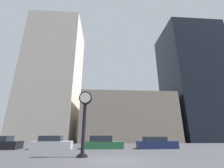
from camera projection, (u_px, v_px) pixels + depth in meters
name	position (u px, v px, depth m)	size (l,w,h in m)	color
ground_plane	(114.00, 161.00, 8.98)	(200.00, 200.00, 0.00)	#38383D
building_tall_tower	(54.00, 78.00, 35.35)	(11.19, 12.00, 28.26)	beige
building_storefront_row	(126.00, 119.00, 33.54)	(19.32, 12.00, 9.74)	gray
building_glass_modern	(193.00, 81.00, 37.72)	(13.16, 12.00, 28.53)	black
street_clock	(85.00, 114.00, 11.41)	(0.98, 0.79, 4.83)	black
car_black	(0.00, 144.00, 16.05)	(3.98, 1.96, 1.36)	black
car_silver	(52.00, 143.00, 16.44)	(4.23, 1.90, 1.38)	#BCBCC1
car_green	(102.00, 143.00, 16.90)	(4.54, 1.84, 1.38)	#236038
car_navy	(156.00, 143.00, 16.99)	(4.43, 1.90, 1.27)	#19234C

